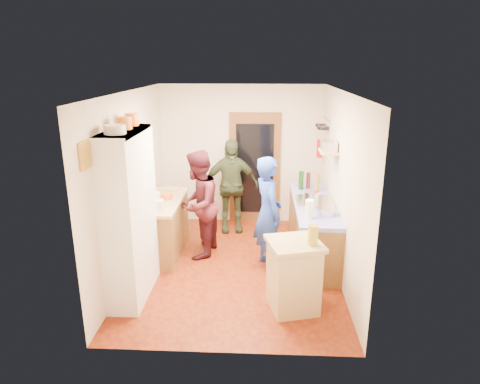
# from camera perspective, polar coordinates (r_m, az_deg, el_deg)

# --- Properties ---
(floor) EXTENTS (3.00, 4.00, 0.02)m
(floor) POSITION_cam_1_polar(r_m,az_deg,el_deg) (6.60, -0.64, -10.01)
(floor) COLOR maroon
(floor) RESTS_ON ground
(ceiling) EXTENTS (3.00, 4.00, 0.02)m
(ceiling) POSITION_cam_1_polar(r_m,az_deg,el_deg) (5.89, -0.72, 13.32)
(ceiling) COLOR silver
(ceiling) RESTS_ON ground
(wall_back) EXTENTS (3.00, 0.02, 2.60)m
(wall_back) POSITION_cam_1_polar(r_m,az_deg,el_deg) (8.06, 0.21, 4.95)
(wall_back) COLOR beige
(wall_back) RESTS_ON ground
(wall_front) EXTENTS (3.00, 0.02, 2.60)m
(wall_front) POSITION_cam_1_polar(r_m,az_deg,el_deg) (4.23, -2.38, -6.63)
(wall_front) COLOR beige
(wall_front) RESTS_ON ground
(wall_left) EXTENTS (0.02, 4.00, 2.60)m
(wall_left) POSITION_cam_1_polar(r_m,az_deg,el_deg) (6.39, -14.33, 1.14)
(wall_left) COLOR beige
(wall_left) RESTS_ON ground
(wall_right) EXTENTS (0.02, 4.00, 2.60)m
(wall_right) POSITION_cam_1_polar(r_m,az_deg,el_deg) (6.21, 13.37, 0.75)
(wall_right) COLOR beige
(wall_right) RESTS_ON ground
(door_frame) EXTENTS (0.95, 0.06, 2.10)m
(door_frame) POSITION_cam_1_polar(r_m,az_deg,el_deg) (8.07, 1.97, 3.14)
(door_frame) COLOR brown
(door_frame) RESTS_ON ground
(door_glass) EXTENTS (0.70, 0.02, 1.70)m
(door_glass) POSITION_cam_1_polar(r_m,az_deg,el_deg) (8.04, 1.97, 3.08)
(door_glass) COLOR black
(door_glass) RESTS_ON door_frame
(hutch_body) EXTENTS (0.40, 1.20, 2.20)m
(hutch_body) POSITION_cam_1_polar(r_m,az_deg,el_deg) (5.66, -14.46, -3.07)
(hutch_body) COLOR white
(hutch_body) RESTS_ON ground
(hutch_top_shelf) EXTENTS (0.40, 1.14, 0.04)m
(hutch_top_shelf) POSITION_cam_1_polar(r_m,az_deg,el_deg) (5.39, -15.31, 7.77)
(hutch_top_shelf) COLOR white
(hutch_top_shelf) RESTS_ON hutch_body
(plate_stack) EXTENTS (0.25, 0.25, 0.10)m
(plate_stack) POSITION_cam_1_polar(r_m,az_deg,el_deg) (5.11, -16.35, 8.02)
(plate_stack) COLOR white
(plate_stack) RESTS_ON hutch_top_shelf
(orange_pot_a) EXTENTS (0.19, 0.19, 0.15)m
(orange_pot_a) POSITION_cam_1_polar(r_m,az_deg,el_deg) (5.44, -15.18, 8.87)
(orange_pot_a) COLOR orange
(orange_pot_a) RESTS_ON hutch_top_shelf
(orange_pot_b) EXTENTS (0.17, 0.17, 0.15)m
(orange_pot_b) POSITION_cam_1_polar(r_m,az_deg,el_deg) (5.74, -14.24, 9.36)
(orange_pot_b) COLOR orange
(orange_pot_b) RESTS_ON hutch_top_shelf
(left_counter_base) EXTENTS (0.60, 1.40, 0.85)m
(left_counter_base) POSITION_cam_1_polar(r_m,az_deg,el_deg) (7.00, -10.31, -4.77)
(left_counter_base) COLOR olive
(left_counter_base) RESTS_ON ground
(left_counter_top) EXTENTS (0.64, 1.44, 0.05)m
(left_counter_top) POSITION_cam_1_polar(r_m,az_deg,el_deg) (6.84, -10.51, -1.27)
(left_counter_top) COLOR tan
(left_counter_top) RESTS_ON left_counter_base
(toaster) EXTENTS (0.24, 0.18, 0.17)m
(toaster) POSITION_cam_1_polar(r_m,az_deg,el_deg) (6.32, -11.17, -1.82)
(toaster) COLOR white
(toaster) RESTS_ON left_counter_top
(kettle) EXTENTS (0.16, 0.16, 0.18)m
(kettle) POSITION_cam_1_polar(r_m,az_deg,el_deg) (6.67, -11.30, -0.79)
(kettle) COLOR white
(kettle) RESTS_ON left_counter_top
(orange_bowl) EXTENTS (0.24, 0.24, 0.08)m
(orange_bowl) POSITION_cam_1_polar(r_m,az_deg,el_deg) (6.87, -9.76, -0.56)
(orange_bowl) COLOR orange
(orange_bowl) RESTS_ON left_counter_top
(chopping_board) EXTENTS (0.35, 0.29, 0.02)m
(chopping_board) POSITION_cam_1_polar(r_m,az_deg,el_deg) (7.36, -9.37, 0.41)
(chopping_board) COLOR tan
(chopping_board) RESTS_ON left_counter_top
(right_counter_base) EXTENTS (0.60, 2.20, 0.84)m
(right_counter_base) POSITION_cam_1_polar(r_m,az_deg,el_deg) (6.92, 9.62, -5.04)
(right_counter_base) COLOR olive
(right_counter_base) RESTS_ON ground
(right_counter_top) EXTENTS (0.62, 2.22, 0.06)m
(right_counter_top) POSITION_cam_1_polar(r_m,az_deg,el_deg) (6.76, 9.81, -1.50)
(right_counter_top) COLOR #2422C3
(right_counter_top) RESTS_ON right_counter_base
(hob) EXTENTS (0.55, 0.58, 0.04)m
(hob) POSITION_cam_1_polar(r_m,az_deg,el_deg) (6.70, 9.88, -1.22)
(hob) COLOR silver
(hob) RESTS_ON right_counter_top
(pot_on_hob) EXTENTS (0.21, 0.21, 0.14)m
(pot_on_hob) POSITION_cam_1_polar(r_m,az_deg,el_deg) (6.64, 9.52, -0.56)
(pot_on_hob) COLOR silver
(pot_on_hob) RESTS_ON hob
(bottle_a) EXTENTS (0.10, 0.10, 0.32)m
(bottle_a) POSITION_cam_1_polar(r_m,az_deg,el_deg) (7.31, 8.15, 1.55)
(bottle_a) COLOR #143F14
(bottle_a) RESTS_ON right_counter_top
(bottle_b) EXTENTS (0.09, 0.09, 0.28)m
(bottle_b) POSITION_cam_1_polar(r_m,az_deg,el_deg) (7.40, 9.09, 1.54)
(bottle_b) COLOR #591419
(bottle_b) RESTS_ON right_counter_top
(bottle_c) EXTENTS (0.09, 0.09, 0.30)m
(bottle_c) POSITION_cam_1_polar(r_m,az_deg,el_deg) (7.24, 10.26, 1.24)
(bottle_c) COLOR olive
(bottle_c) RESTS_ON right_counter_top
(paper_towel) EXTENTS (0.13, 0.13, 0.26)m
(paper_towel) POSITION_cam_1_polar(r_m,az_deg,el_deg) (6.01, 9.25, -2.25)
(paper_towel) COLOR white
(paper_towel) RESTS_ON right_counter_top
(mixing_bowl) EXTENTS (0.29, 0.29, 0.10)m
(mixing_bowl) POSITION_cam_1_polar(r_m,az_deg,el_deg) (6.20, 11.37, -2.51)
(mixing_bowl) COLOR silver
(mixing_bowl) RESTS_ON right_counter_top
(island_base) EXTENTS (0.67, 0.67, 0.86)m
(island_base) POSITION_cam_1_polar(r_m,az_deg,el_deg) (5.44, 7.12, -11.22)
(island_base) COLOR tan
(island_base) RESTS_ON ground
(island_top) EXTENTS (0.76, 0.76, 0.05)m
(island_top) POSITION_cam_1_polar(r_m,az_deg,el_deg) (5.24, 7.30, -6.84)
(island_top) COLOR tan
(island_top) RESTS_ON island_base
(cutting_board) EXTENTS (0.41, 0.36, 0.02)m
(cutting_board) POSITION_cam_1_polar(r_m,az_deg,el_deg) (5.27, 6.61, -6.58)
(cutting_board) COLOR white
(cutting_board) RESTS_ON island_top
(oil_jar) EXTENTS (0.15, 0.15, 0.24)m
(oil_jar) POSITION_cam_1_polar(r_m,az_deg,el_deg) (5.14, 9.70, -5.66)
(oil_jar) COLOR #AD9E2D
(oil_jar) RESTS_ON island_top
(pan_rail) EXTENTS (0.02, 0.65, 0.02)m
(pan_rail) POSITION_cam_1_polar(r_m,az_deg,el_deg) (7.53, 11.37, 9.55)
(pan_rail) COLOR silver
(pan_rail) RESTS_ON wall_right
(pan_hang_a) EXTENTS (0.18, 0.18, 0.05)m
(pan_hang_a) POSITION_cam_1_polar(r_m,az_deg,el_deg) (7.36, 11.04, 8.38)
(pan_hang_a) COLOR black
(pan_hang_a) RESTS_ON pan_rail
(pan_hang_b) EXTENTS (0.16, 0.16, 0.05)m
(pan_hang_b) POSITION_cam_1_polar(r_m,az_deg,el_deg) (7.56, 10.82, 8.46)
(pan_hang_b) COLOR black
(pan_hang_b) RESTS_ON pan_rail
(pan_hang_c) EXTENTS (0.17, 0.17, 0.05)m
(pan_hang_c) POSITION_cam_1_polar(r_m,az_deg,el_deg) (7.76, 10.63, 8.76)
(pan_hang_c) COLOR black
(pan_hang_c) RESTS_ON pan_rail
(wall_shelf) EXTENTS (0.26, 0.42, 0.03)m
(wall_shelf) POSITION_cam_1_polar(r_m,az_deg,el_deg) (6.52, 11.72, 5.26)
(wall_shelf) COLOR tan
(wall_shelf) RESTS_ON wall_right
(radio) EXTENTS (0.23, 0.31, 0.15)m
(radio) POSITION_cam_1_polar(r_m,az_deg,el_deg) (6.50, 11.77, 6.04)
(radio) COLOR silver
(radio) RESTS_ON wall_shelf
(ext_bracket) EXTENTS (0.06, 0.10, 0.04)m
(ext_bracket) POSITION_cam_1_polar(r_m,az_deg,el_deg) (7.80, 11.01, 5.34)
(ext_bracket) COLOR black
(ext_bracket) RESTS_ON wall_right
(fire_extinguisher) EXTENTS (0.11, 0.11, 0.32)m
(fire_extinguisher) POSITION_cam_1_polar(r_m,az_deg,el_deg) (7.78, 10.59, 5.72)
(fire_extinguisher) COLOR red
(fire_extinguisher) RESTS_ON wall_right
(picture_frame) EXTENTS (0.03, 0.25, 0.30)m
(picture_frame) POSITION_cam_1_polar(r_m,az_deg,el_deg) (4.79, -19.96, 4.63)
(picture_frame) COLOR gold
(picture_frame) RESTS_ON wall_left
(person_hob) EXTENTS (0.59, 0.72, 1.70)m
(person_hob) POSITION_cam_1_polar(r_m,az_deg,el_deg) (6.31, 4.11, -2.85)
(person_hob) COLOR #2240A8
(person_hob) RESTS_ON ground
(person_left) EXTENTS (0.77, 0.92, 1.71)m
(person_left) POSITION_cam_1_polar(r_m,az_deg,el_deg) (6.72, -5.23, -1.58)
(person_left) COLOR #43151E
(person_left) RESTS_ON ground
(person_back) EXTENTS (1.04, 0.55, 1.70)m
(person_back) POSITION_cam_1_polar(r_m,az_deg,el_deg) (7.66, -1.17, 0.83)
(person_back) COLOR #303A24
(person_back) RESTS_ON ground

